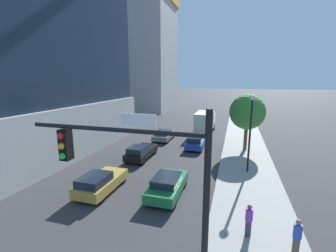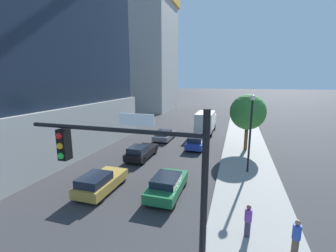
{
  "view_description": "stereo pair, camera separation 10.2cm",
  "coord_description": "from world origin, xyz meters",
  "views": [
    {
      "loc": [
        6.55,
        -1.72,
        7.52
      ],
      "look_at": [
        1.57,
        15.02,
        3.96
      ],
      "focal_mm": 24.34,
      "sensor_mm": 36.0,
      "label": 1
    },
    {
      "loc": [
        6.65,
        -1.69,
        7.52
      ],
      "look_at": [
        1.57,
        15.02,
        3.96
      ],
      "focal_mm": 24.34,
      "sensor_mm": 36.0,
      "label": 2
    }
  ],
  "objects": [
    {
      "name": "traffic_light_pole",
      "position": [
        3.92,
        4.31,
        4.62
      ],
      "size": [
        5.96,
        0.48,
        6.62
      ],
      "color": "black",
      "rests_on": "sidewalk"
    },
    {
      "name": "sidewalk",
      "position": [
        7.81,
        20.0,
        0.07
      ],
      "size": [
        4.62,
        120.0,
        0.15
      ],
      "primitive_type": "cube",
      "color": "gray",
      "rests_on": "ground"
    },
    {
      "name": "pedestrian_blue_shirt",
      "position": [
        9.35,
        7.91,
        1.01
      ],
      "size": [
        0.34,
        0.34,
        1.69
      ],
      "color": "brown",
      "rests_on": "sidewalk"
    },
    {
      "name": "car_gold",
      "position": [
        -1.93,
        10.69,
        0.72
      ],
      "size": [
        1.9,
        4.16,
        1.44
      ],
      "color": "#AD8938",
      "rests_on": "ground"
    },
    {
      "name": "car_green",
      "position": [
        2.54,
        11.64,
        0.73
      ],
      "size": [
        1.87,
        4.36,
        1.41
      ],
      "color": "#1E6638",
      "rests_on": "ground"
    },
    {
      "name": "street_lamp",
      "position": [
        7.78,
        16.93,
        4.2
      ],
      "size": [
        0.44,
        0.44,
        6.25
      ],
      "color": "black",
      "rests_on": "sidewalk"
    },
    {
      "name": "street_tree",
      "position": [
        7.78,
        23.21,
        4.21
      ],
      "size": [
        3.68,
        3.68,
        5.92
      ],
      "color": "brown",
      "rests_on": "sidewalk"
    },
    {
      "name": "car_gray",
      "position": [
        -1.93,
        24.9,
        0.65
      ],
      "size": [
        1.93,
        4.01,
        1.3
      ],
      "color": "slate",
      "rests_on": "ground"
    },
    {
      "name": "car_blue",
      "position": [
        2.54,
        22.67,
        0.69
      ],
      "size": [
        1.8,
        4.27,
        1.42
      ],
      "color": "#233D9E",
      "rests_on": "ground"
    },
    {
      "name": "construction_building",
      "position": [
        -15.49,
        52.2,
        15.5
      ],
      "size": [
        24.15,
        14.54,
        38.17
      ],
      "color": "#B2AFA8",
      "rests_on": "ground"
    },
    {
      "name": "car_black",
      "position": [
        -1.93,
        17.62,
        0.72
      ],
      "size": [
        1.79,
        4.54,
        1.43
      ],
      "color": "black",
      "rests_on": "ground"
    },
    {
      "name": "pedestrian_purple_shirt",
      "position": [
        7.47,
        8.67,
        0.97
      ],
      "size": [
        0.34,
        0.34,
        1.62
      ],
      "color": "#38334C",
      "rests_on": "sidewalk"
    },
    {
      "name": "box_truck",
      "position": [
        2.54,
        30.19,
        1.74
      ],
      "size": [
        2.27,
        6.74,
        3.11
      ],
      "color": "silver",
      "rests_on": "ground"
    }
  ]
}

